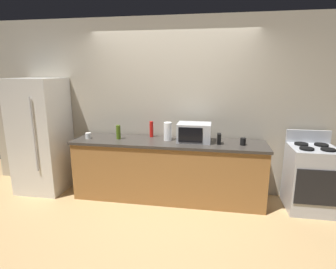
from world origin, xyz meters
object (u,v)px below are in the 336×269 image
mug_black (243,142)px  mug_white (88,136)px  refrigerator (42,136)px  microwave (194,132)px  bottle_olive_oil (118,132)px  bottle_hot_sauce (151,129)px  stove_range (310,178)px  paper_towel_roll (168,131)px  cordless_phone (219,139)px

mug_black → mug_white: 2.29m
refrigerator → microwave: size_ratio=3.75×
refrigerator → bottle_olive_oil: bearing=0.1°
bottle_olive_oil → bottle_hot_sauce: (0.46, 0.22, 0.02)m
refrigerator → microwave: refrigerator is taller
bottle_olive_oil → refrigerator: bearing=-179.9°
refrigerator → mug_white: 0.82m
refrigerator → mug_white: (0.82, -0.05, 0.04)m
stove_range → bottle_olive_oil: (-2.76, 0.00, 0.54)m
mug_black → mug_white: size_ratio=1.17×
paper_towel_roll → mug_black: 1.08m
stove_range → microwave: 1.72m
microwave → mug_white: 1.61m
refrigerator → bottle_olive_oil: 1.29m
refrigerator → cordless_phone: refrigerator is taller
stove_range → mug_black: size_ratio=10.55×
refrigerator → paper_towel_roll: bearing=1.4°
bottle_hot_sauce → cordless_phone: bearing=-13.7°
refrigerator → paper_towel_roll: (2.04, 0.05, 0.13)m
cordless_phone → bottle_olive_oil: (-1.50, 0.03, 0.03)m
paper_towel_roll → bottle_olive_oil: bearing=-176.3°
paper_towel_roll → mug_black: paper_towel_roll is taller
bottle_hot_sauce → mug_black: 1.39m
stove_range → microwave: bearing=178.3°
cordless_phone → mug_white: size_ratio=1.72×
refrigerator → stove_range: bearing=0.0°
bottle_olive_oil → mug_white: size_ratio=2.43×
stove_range → mug_black: 1.06m
bottle_olive_oil → mug_white: bottle_olive_oil is taller
refrigerator → microwave: bearing=1.1°
paper_towel_roll → bottle_hot_sauce: paper_towel_roll is taller
refrigerator → mug_white: bearing=-3.2°
microwave → mug_black: microwave is taller
stove_range → bottle_hot_sauce: (-2.30, 0.22, 0.56)m
microwave → bottle_hot_sauce: 0.70m
bottle_hot_sauce → mug_black: bottle_hot_sauce is taller
cordless_phone → mug_black: bearing=-3.7°
bottle_olive_oil → mug_black: size_ratio=2.07×
bottle_hot_sauce → mug_white: bearing=-163.9°
stove_range → microwave: (-1.62, 0.05, 0.57)m
microwave → refrigerator: bearing=-178.9°
microwave → cordless_phone: bearing=-12.5°
stove_range → bottle_olive_oil: size_ratio=5.10×
bottle_olive_oil → mug_white: bearing=-174.2°
stove_range → bottle_olive_oil: 2.81m
refrigerator → mug_black: bearing=-0.7°
cordless_phone → bottle_hot_sauce: bottle_hot_sauce is taller
refrigerator → stove_range: 4.07m
refrigerator → cordless_phone: (2.78, -0.03, 0.07)m
paper_towel_roll → mug_black: bearing=-4.7°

